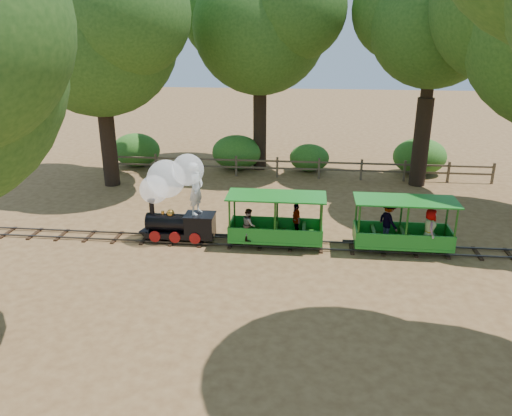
# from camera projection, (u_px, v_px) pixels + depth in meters

# --- Properties ---
(ground) EXTENTS (90.00, 90.00, 0.00)m
(ground) POSITION_uv_depth(u_px,v_px,m) (291.00, 246.00, 16.63)
(ground) COLOR #9D7243
(ground) RESTS_ON ground
(track) EXTENTS (22.00, 1.00, 0.10)m
(track) POSITION_uv_depth(u_px,v_px,m) (291.00, 244.00, 16.61)
(track) COLOR #3F3D3A
(track) RESTS_ON ground
(locomotive) EXTENTS (2.68, 1.26, 3.08)m
(locomotive) POSITION_uv_depth(u_px,v_px,m) (174.00, 192.00, 16.50)
(locomotive) COLOR black
(locomotive) RESTS_ON ground
(carriage_front) EXTENTS (3.20, 1.34, 1.66)m
(carriage_front) POSITION_uv_depth(u_px,v_px,m) (275.00, 226.00, 16.40)
(carriage_front) COLOR #1B7D20
(carriage_front) RESTS_ON track
(carriage_rear) EXTENTS (3.20, 1.31, 1.66)m
(carriage_rear) POSITION_uv_depth(u_px,v_px,m) (403.00, 228.00, 15.97)
(carriage_rear) COLOR #1B7D20
(carriage_rear) RESTS_ON track
(oak_nw) EXTENTS (8.46, 7.45, 9.94)m
(oak_nw) POSITION_uv_depth(u_px,v_px,m) (96.00, 26.00, 20.82)
(oak_nw) COLOR #2D2116
(oak_nw) RESTS_ON ground
(oak_nc) EXTENTS (7.91, 6.96, 10.06)m
(oak_nc) POSITION_uv_depth(u_px,v_px,m) (260.00, 19.00, 23.32)
(oak_nc) COLOR #2D2116
(oak_nc) RESTS_ON ground
(oak_ne) EXTENTS (6.78, 5.96, 9.76)m
(oak_ne) POSITION_uv_depth(u_px,v_px,m) (435.00, 16.00, 20.65)
(oak_ne) COLOR #2D2116
(oak_ne) RESTS_ON ground
(fence) EXTENTS (18.10, 0.10, 1.00)m
(fence) POSITION_uv_depth(u_px,v_px,m) (298.00, 166.00, 23.90)
(fence) COLOR brown
(fence) RESTS_ON ground
(shrub_west) EXTENTS (2.48, 1.91, 1.72)m
(shrub_west) POSITION_uv_depth(u_px,v_px,m) (136.00, 150.00, 25.88)
(shrub_west) COLOR #2D6B1E
(shrub_west) RESTS_ON ground
(shrub_mid_w) EXTENTS (2.52, 1.94, 1.74)m
(shrub_mid_w) POSITION_uv_depth(u_px,v_px,m) (237.00, 152.00, 25.34)
(shrub_mid_w) COLOR #2D6B1E
(shrub_mid_w) RESTS_ON ground
(shrub_mid_e) EXTENTS (1.98, 1.53, 1.37)m
(shrub_mid_e) POSITION_uv_depth(u_px,v_px,m) (309.00, 158.00, 25.03)
(shrub_mid_e) COLOR #2D6B1E
(shrub_mid_e) RESTS_ON ground
(shrub_east) EXTENTS (2.58, 1.99, 1.79)m
(shrub_east) POSITION_uv_depth(u_px,v_px,m) (420.00, 157.00, 24.41)
(shrub_east) COLOR #2D6B1E
(shrub_east) RESTS_ON ground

